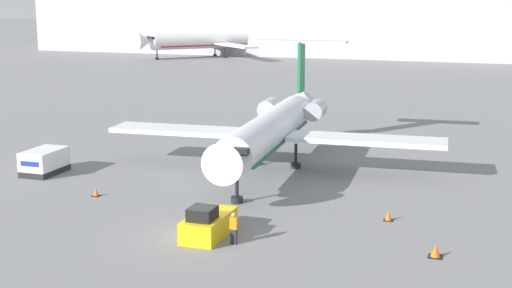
# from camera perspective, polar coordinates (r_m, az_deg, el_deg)

# --- Properties ---
(ground_plane) EXTENTS (600.00, 600.00, 0.00)m
(ground_plane) POSITION_cam_1_polar(r_m,az_deg,el_deg) (40.11, -4.82, -7.48)
(ground_plane) COLOR slate
(terminal_building) EXTENTS (180.00, 16.80, 16.45)m
(terminal_building) POSITION_cam_1_polar(r_m,az_deg,el_deg) (155.45, 13.29, 9.74)
(terminal_building) COLOR #B2B2B7
(terminal_building) RESTS_ON ground
(airplane_main) EXTENTS (26.29, 24.64, 9.22)m
(airplane_main) POSITION_cam_1_polar(r_m,az_deg,el_deg) (54.70, 1.34, 1.37)
(airplane_main) COLOR silver
(airplane_main) RESTS_ON ground
(pushback_tug) EXTENTS (1.95, 4.20, 1.93)m
(pushback_tug) POSITION_cam_1_polar(r_m,az_deg,el_deg) (40.08, -3.81, -6.37)
(pushback_tug) COLOR yellow
(pushback_tug) RESTS_ON ground
(luggage_cart) EXTENTS (2.20, 3.61, 1.85)m
(luggage_cart) POSITION_cam_1_polar(r_m,az_deg,el_deg) (55.92, -16.57, -1.36)
(luggage_cart) COLOR #232326
(luggage_cart) RESTS_ON ground
(worker_near_tug) EXTENTS (0.40, 0.25, 1.77)m
(worker_near_tug) POSITION_cam_1_polar(r_m,az_deg,el_deg) (38.72, -1.80, -6.70)
(worker_near_tug) COLOR #232838
(worker_near_tug) RESTS_ON ground
(traffic_cone_left) EXTENTS (0.51, 0.51, 0.59)m
(traffic_cone_left) POSITION_cam_1_polar(r_m,az_deg,el_deg) (49.02, -12.68, -3.77)
(traffic_cone_left) COLOR black
(traffic_cone_left) RESTS_ON ground
(traffic_cone_right) EXTENTS (0.55, 0.55, 0.66)m
(traffic_cone_right) POSITION_cam_1_polar(r_m,az_deg,el_deg) (43.50, 10.55, -5.64)
(traffic_cone_right) COLOR black
(traffic_cone_right) RESTS_ON ground
(traffic_cone_mid) EXTENTS (0.72, 0.72, 0.67)m
(traffic_cone_mid) POSITION_cam_1_polar(r_m,az_deg,el_deg) (38.19, 14.17, -8.31)
(traffic_cone_mid) COLOR black
(traffic_cone_mid) RESTS_ON ground
(airplane_parked_far_left) EXTENTS (27.90, 28.93, 10.94)m
(airplane_parked_far_left) POSITION_cam_1_polar(r_m,az_deg,el_deg) (154.34, -3.29, 8.40)
(airplane_parked_far_left) COLOR white
(airplane_parked_far_left) RESTS_ON ground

